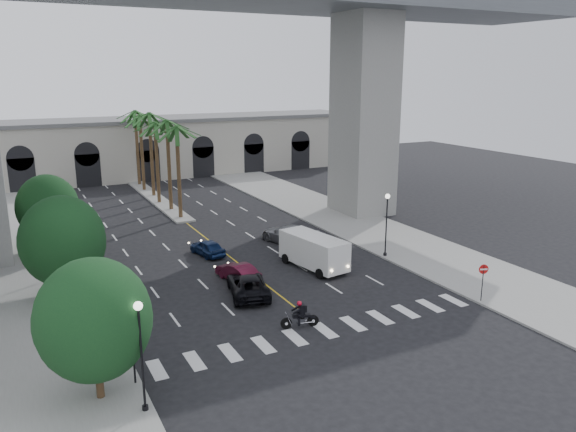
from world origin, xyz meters
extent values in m
plane|color=black|center=(0.00, 0.00, 0.00)|extent=(140.00, 140.00, 0.00)
cube|color=gray|center=(-15.00, 15.00, 0.07)|extent=(8.00, 100.00, 0.15)
cube|color=gray|center=(15.00, 15.00, 0.07)|extent=(8.00, 100.00, 0.15)
cube|color=gray|center=(0.00, 38.00, 0.10)|extent=(2.00, 24.00, 0.20)
cube|color=#BDB6A9|center=(0.00, 55.00, 4.00)|extent=(70.00, 10.00, 8.00)
cube|color=slate|center=(0.00, 55.00, 8.25)|extent=(71.00, 10.50, 0.50)
cube|color=gray|center=(18.50, 22.00, 10.40)|extent=(5.00, 6.00, 20.80)
cylinder|color=#47331E|center=(0.00, 28.00, 4.75)|extent=(0.40, 0.40, 9.50)
cylinder|color=#47331E|center=(0.10, 32.00, 4.90)|extent=(0.40, 0.40, 9.80)
cylinder|color=#47331E|center=(-0.20, 36.00, 4.65)|extent=(0.40, 0.40, 9.30)
cylinder|color=#47331E|center=(0.15, 40.00, 5.05)|extent=(0.40, 0.40, 10.10)
cylinder|color=#47331E|center=(-0.10, 44.00, 4.80)|extent=(0.40, 0.40, 9.60)
cylinder|color=#47331E|center=(0.20, 48.00, 4.95)|extent=(0.40, 0.40, 9.90)
cylinder|color=#382616|center=(-13.00, -3.00, 1.17)|extent=(0.36, 0.36, 2.34)
ellipsoid|color=black|center=(-13.00, -3.00, 4.03)|extent=(5.20, 5.20, 5.72)
cylinder|color=#382616|center=(-13.00, 10.00, 1.22)|extent=(0.36, 0.36, 2.45)
ellipsoid|color=black|center=(-13.00, 10.00, 4.22)|extent=(5.44, 5.44, 5.98)
cylinder|color=#382616|center=(-13.00, 22.00, 1.13)|extent=(0.36, 0.36, 2.27)
ellipsoid|color=black|center=(-13.00, 22.00, 3.91)|extent=(5.04, 5.04, 5.54)
cylinder|color=black|center=(-11.40, -5.00, 0.18)|extent=(0.28, 0.28, 0.36)
cylinder|color=black|center=(-11.40, -5.00, 2.60)|extent=(0.11, 0.11, 5.00)
sphere|color=white|center=(-11.40, -5.00, 5.15)|extent=(0.40, 0.40, 0.40)
cylinder|color=black|center=(-11.40, 16.00, 0.18)|extent=(0.28, 0.28, 0.36)
cylinder|color=black|center=(-11.40, 16.00, 2.60)|extent=(0.11, 0.11, 5.00)
sphere|color=white|center=(-11.40, 16.00, 5.15)|extent=(0.40, 0.40, 0.40)
cylinder|color=black|center=(11.40, 8.00, 0.18)|extent=(0.28, 0.28, 0.36)
cylinder|color=black|center=(11.40, 8.00, 2.60)|extent=(0.11, 0.11, 5.00)
sphere|color=white|center=(11.40, 8.00, 5.15)|extent=(0.40, 0.40, 0.40)
cylinder|color=black|center=(-11.30, -2.50, 1.75)|extent=(0.10, 0.10, 3.50)
cube|color=black|center=(-11.30, -2.50, 3.25)|extent=(0.25, 0.18, 0.80)
cylinder|color=black|center=(-11.30, 1.50, 1.75)|extent=(0.10, 0.10, 3.50)
cube|color=black|center=(-11.30, 1.50, 3.25)|extent=(0.25, 0.18, 0.80)
cylinder|color=black|center=(-1.93, -0.26, 0.34)|extent=(0.70, 0.27, 0.69)
cylinder|color=black|center=(-0.32, -0.64, 0.34)|extent=(0.70, 0.27, 0.69)
cube|color=silver|center=(-1.07, -0.47, 0.44)|extent=(0.52, 0.42, 0.30)
cube|color=black|center=(-1.24, -0.43, 0.76)|extent=(0.67, 0.39, 0.23)
cube|color=black|center=(-0.74, -0.55, 0.71)|extent=(0.57, 0.39, 0.14)
cylinder|color=black|center=(-1.69, -0.32, 1.01)|extent=(0.18, 0.62, 0.03)
cube|color=black|center=(-0.99, -0.48, 1.15)|extent=(0.39, 0.49, 0.60)
cube|color=black|center=(-0.81, -0.53, 1.21)|extent=(0.24, 0.37, 0.44)
sphere|color=red|center=(-1.15, -0.45, 1.54)|extent=(0.30, 0.30, 0.30)
imported|color=silver|center=(5.27, 10.23, 0.70)|extent=(2.89, 4.40, 1.39)
imported|color=#480E21|center=(-1.50, 8.42, 0.67)|extent=(2.27, 4.30, 1.35)
imported|color=black|center=(-1.90, 5.60, 0.74)|extent=(3.65, 5.75, 1.48)
imported|color=slate|center=(6.07, 15.05, 0.84)|extent=(3.80, 6.21, 1.68)
imported|color=#10224C|center=(-1.50, 15.14, 0.67)|extent=(2.26, 4.16, 1.34)
cube|color=white|center=(4.81, 8.36, 1.47)|extent=(3.22, 6.40, 2.26)
cube|color=black|center=(5.27, 5.51, 1.75)|extent=(2.11, 0.62, 0.96)
cylinder|color=black|center=(4.09, 6.06, 0.40)|extent=(0.44, 0.83, 0.79)
cylinder|color=black|center=(6.21, 6.41, 0.40)|extent=(0.44, 0.83, 0.79)
cylinder|color=black|center=(3.40, 10.31, 0.40)|extent=(0.44, 0.83, 0.79)
cylinder|color=black|center=(5.52, 10.65, 0.40)|extent=(0.44, 0.83, 0.79)
imported|color=black|center=(-11.50, 4.24, 1.14)|extent=(0.86, 0.79, 1.97)
imported|color=black|center=(-13.33, 3.72, 0.99)|extent=(1.03, 1.02, 1.68)
cylinder|color=black|center=(11.33, -2.63, 1.31)|extent=(0.06, 0.06, 2.62)
cylinder|color=#B50D0C|center=(11.33, -2.63, 2.35)|extent=(0.63, 0.25, 0.66)
cube|color=silver|center=(11.33, -2.63, 2.35)|extent=(0.48, 0.19, 0.11)
camera|label=1|loc=(-15.77, -27.66, 14.76)|focal=35.00mm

